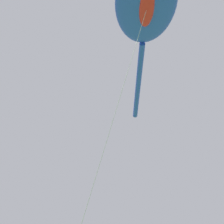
# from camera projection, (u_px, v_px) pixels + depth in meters

# --- Properties ---
(big_show_kite) EXTENTS (11.60, 11.90, 18.30)m
(big_show_kite) POSITION_uv_depth(u_px,v_px,m) (146.00, 9.00, 17.51)
(big_show_kite) COLOR blue
(big_show_kite) RESTS_ON ground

